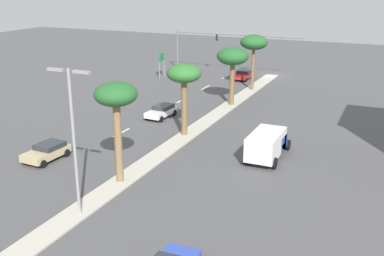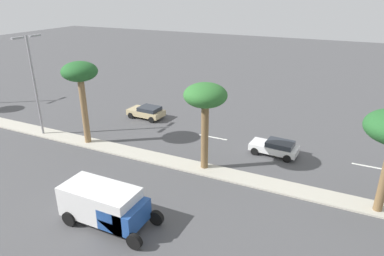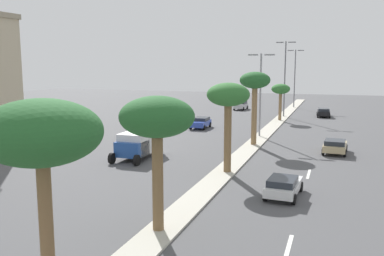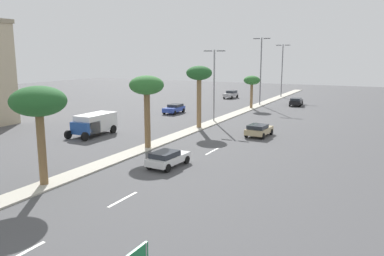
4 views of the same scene
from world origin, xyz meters
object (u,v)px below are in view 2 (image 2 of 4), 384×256
Objects in this scene: sedan_white_rear at (275,147)px; box_truck at (107,205)px; palm_tree_rear at (205,99)px; sedan_tan_inboard at (147,112)px; street_lamp_leading at (34,78)px; palm_tree_center at (80,76)px.

box_truck is at bearing 152.64° from sedan_white_rear.
palm_tree_rear is 13.44m from sedan_tan_inboard.
street_lamp_leading is 11.40m from sedan_tan_inboard.
palm_tree_center is 1.84× the size of sedan_tan_inboard.
palm_tree_rear is at bearing -88.22° from street_lamp_leading.
palm_tree_rear is at bearing 136.83° from sedan_white_rear.
box_truck reaches higher than sedan_tan_inboard.
street_lamp_leading is 22.02m from sedan_white_rear.
street_lamp_leading is 1.57× the size of box_truck.
sedan_tan_inboard is (7.72, -1.32, -5.44)m from palm_tree_center.
box_truck reaches higher than sedan_white_rear.
sedan_white_rear is at bearing -72.84° from palm_tree_center.
palm_tree_rear is at bearing -89.11° from palm_tree_center.
palm_tree_rear is 0.92× the size of palm_tree_center.
palm_tree_rear is 1.14× the size of box_truck.
box_truck is (-13.21, 6.84, 0.58)m from sedan_white_rear.
box_truck is (-16.09, -7.53, 0.56)m from sedan_tan_inboard.
sedan_tan_inboard is at bearing -9.72° from palm_tree_center.
palm_tree_rear is 9.89m from box_truck.
palm_tree_rear is 8.07m from sedan_white_rear.
sedan_tan_inboard is at bearing 25.09° from box_truck.
box_truck is at bearing 163.96° from palm_tree_rear.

